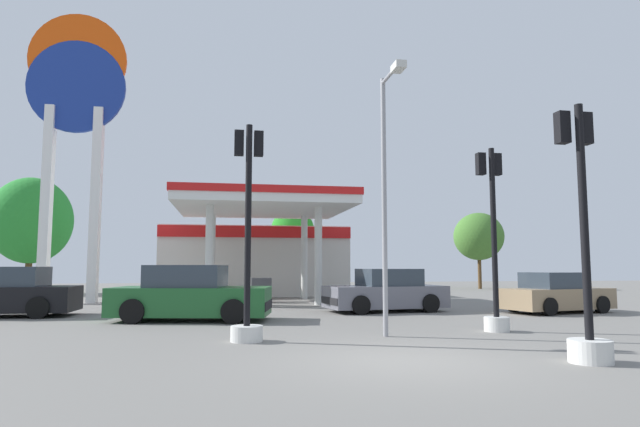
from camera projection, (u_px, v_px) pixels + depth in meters
ground_plane at (409, 361)px, 9.20m from camera, size 90.00×90.00×0.00m
gas_station at (254, 256)px, 30.57m from camera, size 10.16×14.71×4.78m
station_pole_sign at (75, 114)px, 24.37m from camera, size 4.30×0.56×13.26m
car_0 at (4, 294)px, 17.27m from camera, size 4.49×2.08×1.60m
car_1 at (191, 295)px, 16.03m from camera, size 4.90×2.75×1.65m
car_2 at (556, 294)px, 18.78m from camera, size 4.19×2.49×1.41m
car_3 at (386, 292)px, 19.19m from camera, size 4.47×2.41×1.53m
traffic_signal_0 at (494, 259)px, 13.51m from camera, size 0.65×0.67×4.64m
traffic_signal_1 at (248, 261)px, 11.72m from camera, size 0.70×0.71×4.78m
traffic_signal_2 at (585, 275)px, 9.15m from camera, size 0.71×0.71×4.46m
tree_0 at (31, 221)px, 31.94m from camera, size 4.70×4.70×6.93m
tree_1 at (293, 231)px, 36.15m from camera, size 2.94×2.94×5.50m
tree_2 at (479, 237)px, 38.81m from camera, size 3.58×3.58×5.50m
corner_streetlamp at (387, 175)px, 12.49m from camera, size 0.24×1.48×6.14m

